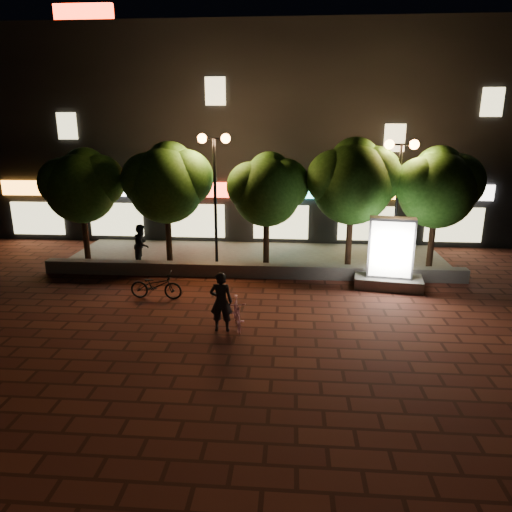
# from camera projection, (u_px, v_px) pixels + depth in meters

# --- Properties ---
(ground) EXTENTS (80.00, 80.00, 0.00)m
(ground) POSITION_uv_depth(u_px,v_px,m) (239.00, 319.00, 13.96)
(ground) COLOR #502219
(ground) RESTS_ON ground
(retaining_wall) EXTENTS (16.00, 0.45, 0.50)m
(retaining_wall) POSITION_uv_depth(u_px,v_px,m) (251.00, 270.00, 17.73)
(retaining_wall) COLOR slate
(retaining_wall) RESTS_ON ground
(sidewalk) EXTENTS (16.00, 5.00, 0.08)m
(sidewalk) POSITION_uv_depth(u_px,v_px,m) (256.00, 257.00, 20.18)
(sidewalk) COLOR slate
(sidewalk) RESTS_ON ground
(building_block) EXTENTS (28.00, 8.12, 11.30)m
(building_block) POSITION_uv_depth(u_px,v_px,m) (265.00, 135.00, 25.03)
(building_block) COLOR black
(building_block) RESTS_ON ground
(tree_far_left) EXTENTS (3.36, 2.80, 4.63)m
(tree_far_left) POSITION_uv_depth(u_px,v_px,m) (82.00, 184.00, 18.80)
(tree_far_left) COLOR black
(tree_far_left) RESTS_ON sidewalk
(tree_left) EXTENTS (3.60, 3.00, 4.89)m
(tree_left) POSITION_uv_depth(u_px,v_px,m) (167.00, 181.00, 18.50)
(tree_left) COLOR black
(tree_left) RESTS_ON sidewalk
(tree_mid) EXTENTS (3.24, 2.70, 4.50)m
(tree_mid) POSITION_uv_depth(u_px,v_px,m) (268.00, 187.00, 18.27)
(tree_mid) COLOR black
(tree_mid) RESTS_ON sidewalk
(tree_right) EXTENTS (3.72, 3.10, 5.07)m
(tree_right) POSITION_uv_depth(u_px,v_px,m) (354.00, 179.00, 17.93)
(tree_right) COLOR black
(tree_right) RESTS_ON sidewalk
(tree_far_right) EXTENTS (3.48, 2.90, 4.76)m
(tree_far_right) POSITION_uv_depth(u_px,v_px,m) (438.00, 185.00, 17.75)
(tree_far_right) COLOR black
(tree_far_right) RESTS_ON sidewalk
(street_lamp_left) EXTENTS (1.26, 0.36, 5.18)m
(street_lamp_left) POSITION_uv_depth(u_px,v_px,m) (215.00, 167.00, 17.94)
(street_lamp_left) COLOR black
(street_lamp_left) RESTS_ON sidewalk
(street_lamp_right) EXTENTS (1.26, 0.36, 4.98)m
(street_lamp_right) POSITION_uv_depth(u_px,v_px,m) (399.00, 172.00, 17.47)
(street_lamp_right) COLOR black
(street_lamp_right) RESTS_ON sidewalk
(ad_kiosk) EXTENTS (2.49, 1.51, 2.53)m
(ad_kiosk) POSITION_uv_depth(u_px,v_px,m) (390.00, 260.00, 16.39)
(ad_kiosk) COLOR slate
(ad_kiosk) RESTS_ON ground
(scooter_pink) EXTENTS (0.73, 1.54, 0.89)m
(scooter_pink) POSITION_uv_depth(u_px,v_px,m) (237.00, 313.00, 13.28)
(scooter_pink) COLOR #F79EC1
(scooter_pink) RESTS_ON ground
(rider) EXTENTS (0.64, 0.42, 1.74)m
(rider) POSITION_uv_depth(u_px,v_px,m) (221.00, 302.00, 12.97)
(rider) COLOR black
(rider) RESTS_ON ground
(scooter_parked) EXTENTS (1.76, 0.67, 0.92)m
(scooter_parked) POSITION_uv_depth(u_px,v_px,m) (156.00, 286.00, 15.47)
(scooter_parked) COLOR black
(scooter_parked) RESTS_ON ground
(pedestrian) EXTENTS (0.64, 0.82, 1.66)m
(pedestrian) POSITION_uv_depth(u_px,v_px,m) (142.00, 245.00, 18.85)
(pedestrian) COLOR black
(pedestrian) RESTS_ON sidewalk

